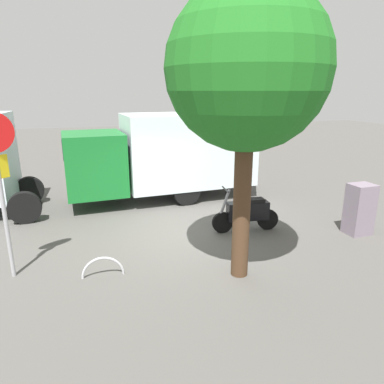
# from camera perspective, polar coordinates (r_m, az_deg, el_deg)

# --- Properties ---
(ground_plane) EXTENTS (60.00, 60.00, 0.00)m
(ground_plane) POSITION_cam_1_polar(r_m,az_deg,el_deg) (9.15, -1.44, -7.05)
(ground_plane) COLOR #4D4B47
(box_truck_near) EXTENTS (7.93, 2.69, 2.87)m
(box_truck_near) POSITION_cam_1_polar(r_m,az_deg,el_deg) (11.91, -5.00, 6.34)
(box_truck_near) COLOR black
(box_truck_near) RESTS_ON ground
(motorcycle) EXTENTS (1.81, 0.56, 1.20)m
(motorcycle) POSITION_cam_1_polar(r_m,az_deg,el_deg) (9.37, 8.92, -3.27)
(motorcycle) COLOR black
(motorcycle) RESTS_ON ground
(street_tree) EXTENTS (2.90, 2.90, 5.42)m
(street_tree) POSITION_cam_1_polar(r_m,az_deg,el_deg) (6.52, 8.96, 18.90)
(street_tree) COLOR #47301E
(street_tree) RESTS_ON ground
(utility_cabinet) EXTENTS (0.63, 0.53, 1.33)m
(utility_cabinet) POSITION_cam_1_polar(r_m,az_deg,el_deg) (10.04, 25.53, -2.53)
(utility_cabinet) COLOR slate
(utility_cabinet) RESTS_ON ground
(bike_rack_hoop) EXTENTS (0.85, 0.08, 0.85)m
(bike_rack_hoop) POSITION_cam_1_polar(r_m,az_deg,el_deg) (7.50, -14.16, -13.07)
(bike_rack_hoop) COLOR #B7B7BC
(bike_rack_hoop) RESTS_ON ground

